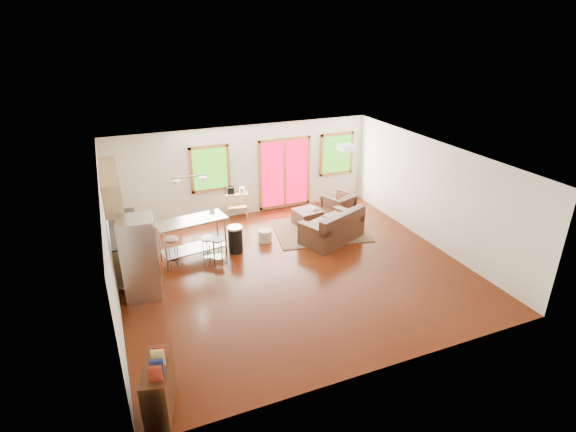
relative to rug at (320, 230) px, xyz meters
name	(u,v)px	position (x,y,z in m)	size (l,w,h in m)	color
floor	(293,269)	(-1.48, -1.59, -0.02)	(7.50, 7.00, 0.02)	#331004
ceiling	(294,159)	(-1.48, -1.59, 2.60)	(7.50, 7.00, 0.02)	white
back_wall	(245,171)	(-1.48, 1.92, 1.29)	(7.50, 0.02, 2.60)	beige
left_wall	(109,248)	(-5.24, -1.59, 1.29)	(0.02, 7.00, 2.60)	beige
right_wall	(434,194)	(2.28, -1.59, 1.29)	(0.02, 7.00, 2.60)	beige
front_wall	(384,303)	(-1.48, -5.10, 1.29)	(7.50, 0.02, 2.60)	beige
window_left	(210,169)	(-2.48, 1.87, 1.49)	(1.10, 0.05, 1.30)	#266110
french_doors	(285,173)	(-0.28, 1.87, 1.09)	(1.60, 0.05, 2.10)	red
window_right	(337,154)	(1.42, 1.87, 1.49)	(1.10, 0.05, 1.30)	#266110
rug	(320,230)	(0.00, 0.00, 0.00)	(2.42, 1.86, 0.02)	#425634
loveseat	(333,229)	(0.03, -0.65, 0.32)	(1.82, 1.46, 0.85)	#311C12
coffee_table	(323,213)	(0.27, 0.38, 0.31)	(1.05, 0.78, 0.38)	#331A0C
armchair	(338,204)	(0.86, 0.63, 0.38)	(0.77, 0.72, 0.79)	#311C12
ottoman	(307,217)	(-0.16, 0.49, 0.21)	(0.66, 0.66, 0.44)	#311C12
pouf	(265,236)	(-1.59, -0.02, 0.14)	(0.35, 0.35, 0.31)	beige
vase	(316,207)	(0.06, 0.44, 0.50)	(0.18, 0.19, 0.30)	silver
book	(341,206)	(0.71, 0.18, 0.53)	(0.21, 0.03, 0.28)	maroon
cabinets	(121,228)	(-4.96, 0.11, 0.92)	(0.64, 2.24, 2.30)	tan
refrigerator	(140,258)	(-4.71, -1.39, 0.85)	(0.76, 0.73, 1.72)	#B7BABC
island	(192,232)	(-3.45, -0.23, 0.68)	(1.67, 0.87, 1.01)	#B7BABC
cup	(212,212)	(-2.90, 0.03, 1.01)	(0.14, 0.11, 0.14)	white
bar_stool_a	(172,246)	(-3.98, -0.44, 0.52)	(0.39, 0.39, 0.72)	#B7BABC
bar_stool_b	(208,244)	(-3.18, -0.59, 0.48)	(0.40, 0.40, 0.66)	#B7BABC
bar_stool_c	(218,246)	(-3.00, -0.75, 0.49)	(0.38, 0.38, 0.67)	#B7BABC
trash_can	(235,239)	(-2.44, -0.28, 0.33)	(0.41, 0.41, 0.67)	black
kitchen_cart	(236,197)	(-1.83, 1.71, 0.64)	(0.68, 0.50, 0.95)	tan
bookshelf	(159,387)	(-4.83, -4.56, 0.40)	(0.56, 0.96, 1.06)	#331A0C
ceiling_flush	(347,148)	(0.12, -0.99, 2.52)	(0.35, 0.35, 0.12)	white
pendant_light	(190,181)	(-3.38, -0.09, 1.89)	(0.80, 0.18, 0.79)	gray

